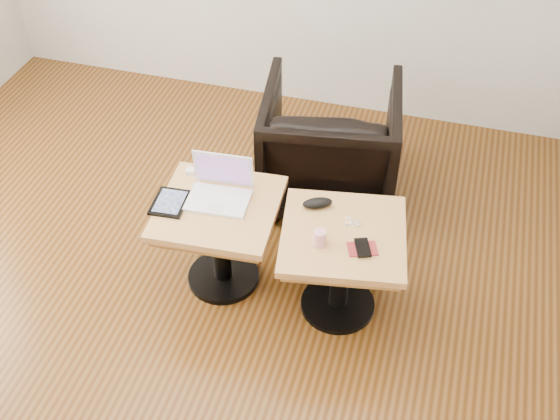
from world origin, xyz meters
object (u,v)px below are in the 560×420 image
(side_table_right, at_px, (342,252))
(armchair, at_px, (330,143))
(laptop, at_px, (220,190))
(side_table_left, at_px, (220,225))
(striped_cup, at_px, (319,238))

(side_table_right, relative_size, armchair, 0.85)
(side_table_right, bearing_deg, laptop, 163.21)
(laptop, bearing_deg, armchair, 60.80)
(side_table_left, relative_size, side_table_right, 0.92)
(laptop, height_order, striped_cup, laptop)
(laptop, distance_m, armchair, 0.96)
(striped_cup, relative_size, armchair, 0.10)
(laptop, relative_size, striped_cup, 4.06)
(laptop, bearing_deg, side_table_left, -85.06)
(side_table_right, xyz_separation_m, laptop, (-0.67, 0.09, 0.18))
(side_table_left, height_order, laptop, laptop)
(side_table_right, distance_m, armchair, 0.97)
(side_table_left, bearing_deg, striped_cup, -16.50)
(armchair, bearing_deg, side_table_left, 58.41)
(armchair, bearing_deg, side_table_right, 97.87)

